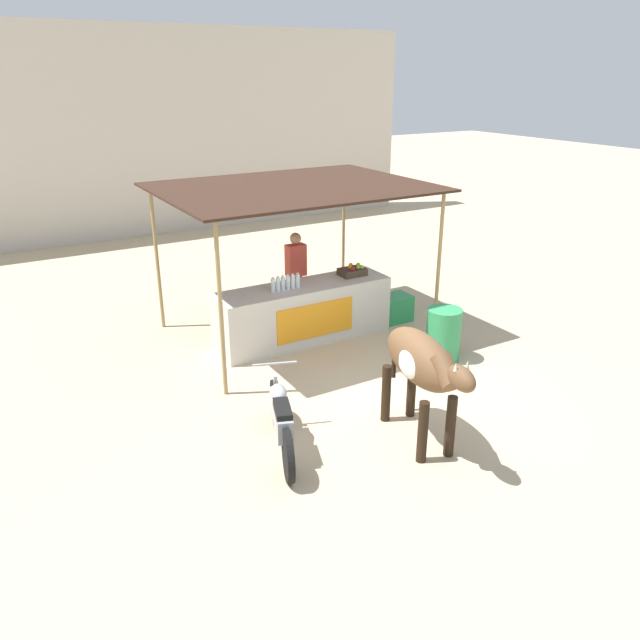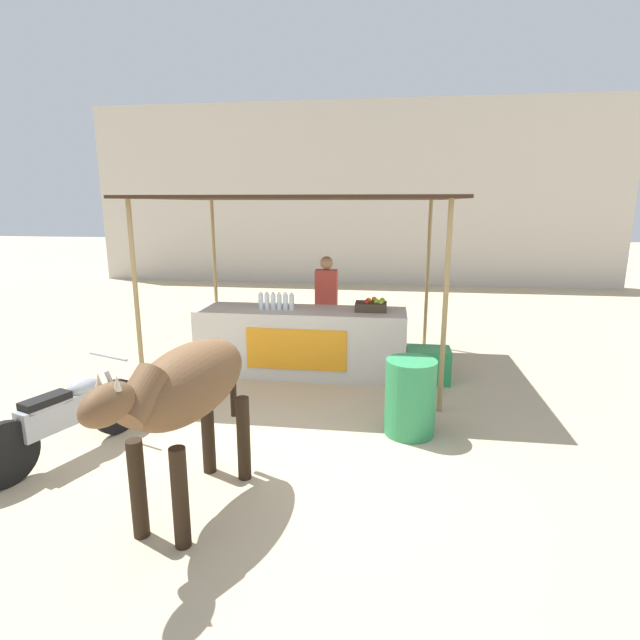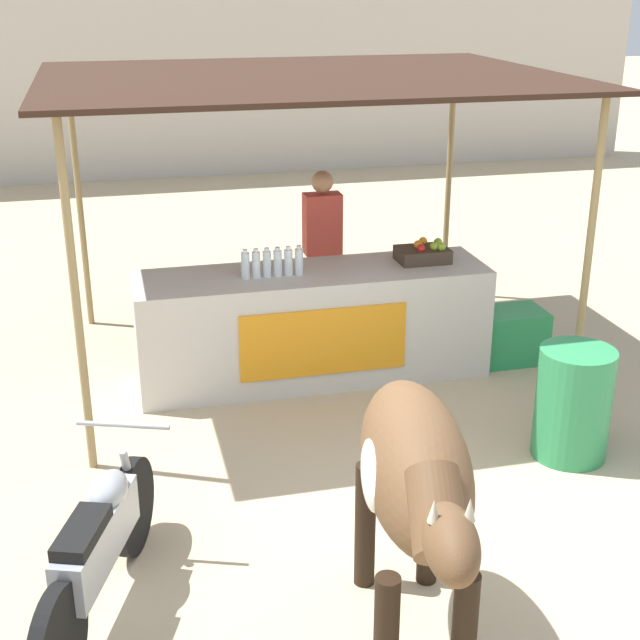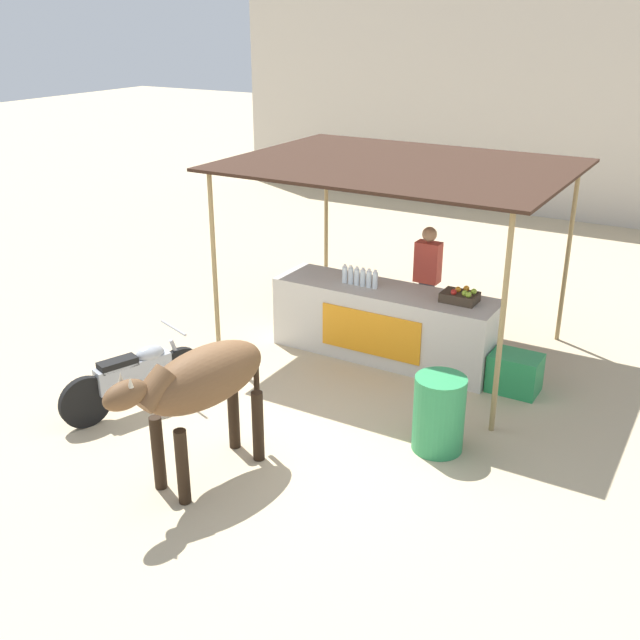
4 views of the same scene
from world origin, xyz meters
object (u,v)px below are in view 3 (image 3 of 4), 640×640
(fruit_crate, at_px, (423,253))
(cooler_box, at_px, (510,335))
(cow, at_px, (415,478))
(motorcycle_parked, at_px, (99,546))
(water_barrel, at_px, (573,403))
(vendor_behind_counter, at_px, (322,256))
(stall_counter, at_px, (313,324))

(fruit_crate, xyz_separation_m, cooler_box, (0.81, -0.15, -0.79))
(cow, relative_size, motorcycle_parked, 1.08)
(cooler_box, xyz_separation_m, motorcycle_parked, (-3.65, -2.65, 0.19))
(water_barrel, bearing_deg, fruit_crate, 105.18)
(fruit_crate, distance_m, cow, 3.72)
(fruit_crate, relative_size, cooler_box, 0.73)
(vendor_behind_counter, height_order, motorcycle_parked, vendor_behind_counter)
(cooler_box, distance_m, water_barrel, 1.73)
(water_barrel, bearing_deg, vendor_behind_counter, 115.87)
(cooler_box, distance_m, cow, 4.03)
(cooler_box, height_order, motorcycle_parked, motorcycle_parked)
(stall_counter, distance_m, cow, 3.49)
(fruit_crate, height_order, motorcycle_parked, fruit_crate)
(cow, bearing_deg, motorcycle_parked, 156.03)
(stall_counter, distance_m, water_barrel, 2.34)
(vendor_behind_counter, relative_size, cow, 0.89)
(stall_counter, relative_size, motorcycle_parked, 1.74)
(vendor_behind_counter, relative_size, cooler_box, 2.75)
(cooler_box, relative_size, motorcycle_parked, 0.35)
(stall_counter, bearing_deg, vendor_behind_counter, 70.12)
(vendor_behind_counter, height_order, cooler_box, vendor_behind_counter)
(stall_counter, relative_size, cooler_box, 5.00)
(fruit_crate, distance_m, motorcycle_parked, 4.03)
(cooler_box, bearing_deg, motorcycle_parked, -144.01)
(fruit_crate, bearing_deg, cow, -110.52)
(cooler_box, xyz_separation_m, water_barrel, (-0.31, -1.69, 0.18))
(motorcycle_parked, bearing_deg, stall_counter, 56.30)
(cooler_box, relative_size, cow, 0.32)
(vendor_behind_counter, height_order, cow, vendor_behind_counter)
(fruit_crate, xyz_separation_m, motorcycle_parked, (-2.84, -2.80, -0.60))
(stall_counter, relative_size, vendor_behind_counter, 1.82)
(stall_counter, height_order, cow, cow)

